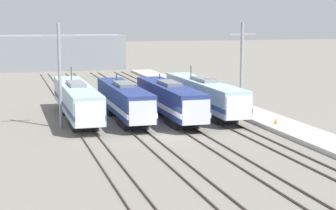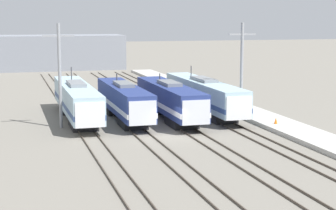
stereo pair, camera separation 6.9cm
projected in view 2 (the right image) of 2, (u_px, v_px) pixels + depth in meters
The scene contains 14 objects.
ground_plane at pixel (170, 136), 50.66m from camera, with size 400.00×400.00×0.00m, color slate.
rail_pair_far_left at pixel (92, 140), 48.72m from camera, with size 1.51×120.00×0.15m.
rail_pair_center_left at pixel (145, 136), 50.01m from camera, with size 1.51×120.00×0.15m.
rail_pair_center_right at pixel (195, 134), 51.30m from camera, with size 1.51×120.00×0.15m.
rail_pair_far_right at pixel (242, 131), 52.59m from camera, with size 1.51×120.00×0.15m.
locomotive_far_left at pixel (77, 101), 57.98m from camera, with size 2.93×19.41×5.16m.
locomotive_center_left at pixel (125, 101), 57.82m from camera, with size 2.80×16.83×4.52m.
locomotive_center_right at pixel (171, 100), 58.31m from camera, with size 2.91×17.41×4.45m.
locomotive_far_right at pixel (205, 95), 61.98m from camera, with size 2.88×20.06×4.94m.
catenary_tower_left at pixel (60, 73), 53.57m from camera, with size 2.98×0.32×10.06m.
catenary_tower_right at pixel (242, 68), 58.73m from camera, with size 2.98×0.32×10.06m.
platform at pixel (286, 127), 53.82m from camera, with size 4.00×120.00×0.40m.
traffic_cone at pixel (276, 121), 54.22m from camera, with size 0.34×0.34×0.59m.
depot_building at pixel (29, 53), 114.34m from camera, with size 38.21×10.86×6.99m.
Camera 2 is at (-13.95, -47.63, 10.56)m, focal length 60.00 mm.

